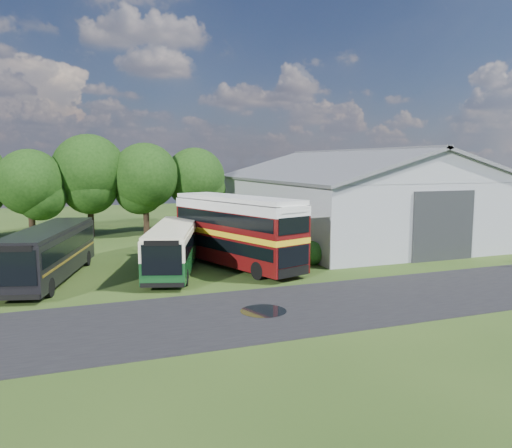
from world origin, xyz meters
name	(u,v)px	position (x,y,z in m)	size (l,w,h in m)	color
ground	(269,293)	(0.00, 0.00, 0.00)	(120.00, 120.00, 0.00)	#223B12
asphalt_road	(346,302)	(3.00, -3.00, 0.00)	(60.00, 8.00, 0.02)	black
puddle	(263,311)	(-1.50, -3.00, 0.00)	(2.20, 2.20, 0.01)	black
storage_shed	(353,193)	(15.00, 15.98, 4.17)	(18.80, 24.80, 8.15)	gray
tree_left_b	(30,182)	(-13.00, 23.50, 5.25)	(5.78, 5.78, 8.16)	black
tree_mid	(89,171)	(-8.00, 24.80, 6.18)	(6.80, 6.80, 9.60)	black
tree_right_a	(145,176)	(-3.00, 23.80, 5.69)	(6.26, 6.26, 8.83)	black
tree_right_b	(195,178)	(2.00, 24.60, 5.44)	(5.98, 5.98, 8.45)	black
shrub_front	(311,264)	(5.60, 6.00, 0.00)	(1.70, 1.70, 1.70)	#194714
shrub_mid	(299,259)	(5.60, 8.00, 0.00)	(1.60, 1.60, 1.60)	#194714
shrub_back	(287,254)	(5.60, 10.00, 0.00)	(1.80, 1.80, 1.80)	#194714
bus_green_single	(173,247)	(-3.72, 7.13, 1.59)	(5.73, 11.10, 2.99)	black
bus_maroon_double	(237,232)	(0.54, 7.01, 2.37)	(6.20, 11.38, 4.75)	black
bus_dark_single	(50,252)	(-11.08, 7.45, 1.67)	(5.57, 11.68, 3.14)	black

